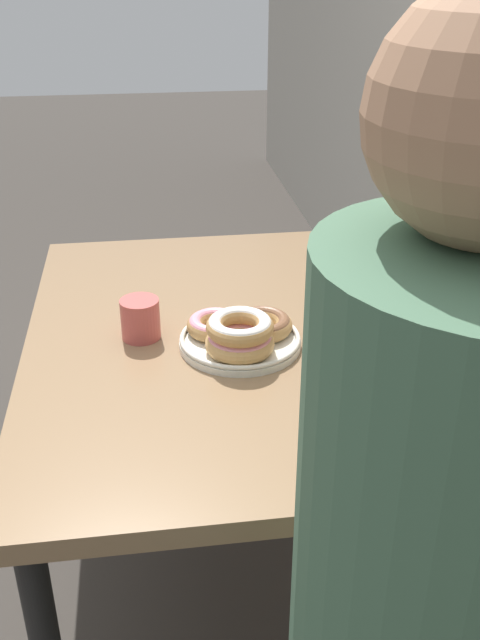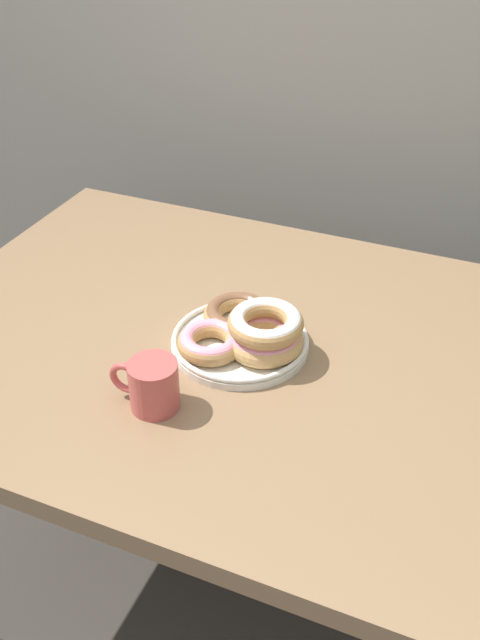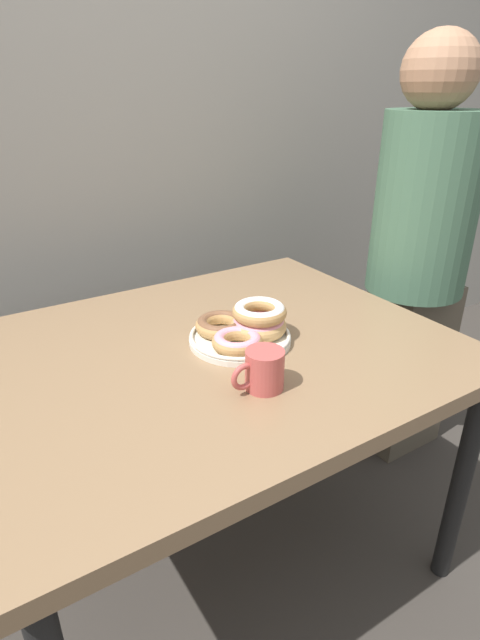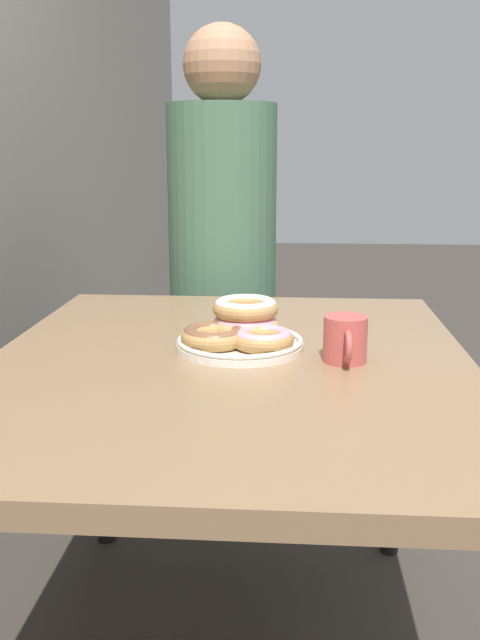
% 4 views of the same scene
% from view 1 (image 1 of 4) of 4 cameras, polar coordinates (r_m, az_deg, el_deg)
% --- Properties ---
extents(ground_plane, '(14.00, 14.00, 0.00)m').
position_cam_1_polar(ground_plane, '(1.97, -10.26, -19.91)').
color(ground_plane, '#38332D').
extents(dining_table, '(1.15, 0.92, 0.71)m').
position_cam_1_polar(dining_table, '(1.57, 0.24, -3.00)').
color(dining_table, '#846647').
rests_on(dining_table, ground_plane).
extents(donut_plate, '(0.27, 0.26, 0.09)m').
position_cam_1_polar(donut_plate, '(1.45, 0.01, -1.03)').
color(donut_plate, silver).
rests_on(donut_plate, dining_table).
extents(coffee_mug, '(0.12, 0.08, 0.09)m').
position_cam_1_polar(coffee_mug, '(1.51, -7.99, 0.27)').
color(coffee_mug, '#B74C47').
rests_on(coffee_mug, dining_table).
extents(person_figure, '(0.34, 0.32, 1.43)m').
position_cam_1_polar(person_figure, '(0.88, 15.60, -23.40)').
color(person_figure, brown).
rests_on(person_figure, ground_plane).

